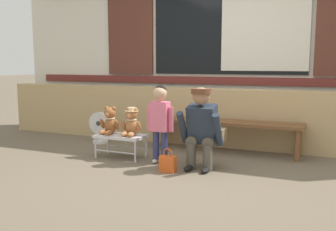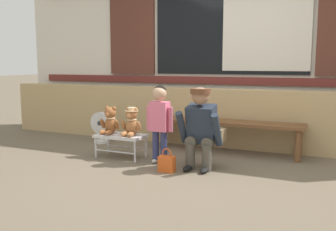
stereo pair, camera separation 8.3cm
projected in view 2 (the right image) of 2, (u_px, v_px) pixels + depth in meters
ground_plane at (184, 171)px, 4.28m from camera, size 60.00×60.00×0.00m
brick_low_wall at (220, 118)px, 5.51m from camera, size 7.50×0.25×0.85m
shop_facade at (231, 22)px, 5.78m from camera, size 7.65×0.26×3.70m
wooden_bench_long at (225, 126)px, 5.11m from camera, size 2.10×0.40×0.44m
small_display_bench at (121, 137)px, 4.86m from camera, size 0.64×0.36×0.30m
teddy_bear_plain at (110, 121)px, 4.90m from camera, size 0.28×0.26×0.36m
teddy_bear_with_hat at (131, 122)px, 4.77m from camera, size 0.28×0.27×0.36m
child_standing at (160, 115)px, 4.53m from camera, size 0.35×0.18×0.96m
adult_crouching at (202, 128)px, 4.31m from camera, size 0.50×0.49×0.95m
handbag_on_ground at (167, 163)px, 4.22m from camera, size 0.18×0.11×0.27m
floor_fan at (101, 127)px, 5.76m from camera, size 0.34×0.24×0.48m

